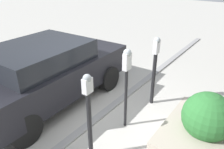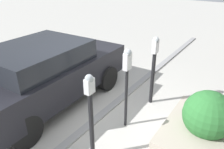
% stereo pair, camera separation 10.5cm
% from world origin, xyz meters
% --- Properties ---
extents(ground_plane, '(40.00, 40.00, 0.00)m').
position_xyz_m(ground_plane, '(0.00, 0.00, 0.00)').
color(ground_plane, '#ADAAA3').
extents(curb_strip, '(13.50, 0.16, 0.04)m').
position_xyz_m(curb_strip, '(0.00, 0.08, 0.02)').
color(curb_strip, gray).
rests_on(curb_strip, ground_plane).
extents(parking_meter_nearest, '(0.14, 0.12, 1.48)m').
position_xyz_m(parking_meter_nearest, '(-1.01, -0.46, 0.93)').
color(parking_meter_nearest, black).
rests_on(parking_meter_nearest, ground_plane).
extents(parking_meter_second, '(0.16, 0.14, 1.57)m').
position_xyz_m(parking_meter_second, '(-0.03, -0.49, 1.14)').
color(parking_meter_second, black).
rests_on(parking_meter_second, ground_plane).
extents(parking_meter_middle, '(0.16, 0.14, 1.54)m').
position_xyz_m(parking_meter_middle, '(1.00, -0.54, 0.97)').
color(parking_meter_middle, black).
rests_on(parking_meter_middle, ground_plane).
extents(planter_box, '(1.57, 1.19, 1.11)m').
position_xyz_m(planter_box, '(0.11, -1.87, 0.40)').
color(planter_box, '#A39989').
rests_on(planter_box, ground_plane).
extents(parked_car_front, '(3.91, 1.87, 1.37)m').
position_xyz_m(parked_car_front, '(-0.29, 1.44, 0.73)').
color(parked_car_front, black).
rests_on(parked_car_front, ground_plane).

